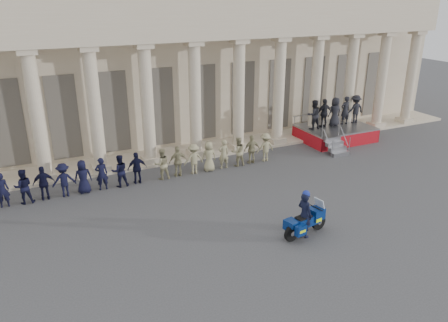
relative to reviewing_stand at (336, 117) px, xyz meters
The scene contains 6 objects.
ground 12.61m from the reviewing_stand, 144.68° to the right, with size 90.00×90.00×0.00m, color #3B3B3D.
building 13.05m from the reviewing_stand, 143.73° to the left, with size 40.00×12.50×9.00m.
officer_rank 14.53m from the reviewing_stand, behind, with size 18.70×0.59×1.57m.
reviewing_stand is the anchor object (origin of this frame).
motorcycle 12.08m from the reviewing_stand, 133.55° to the right, with size 2.06×0.98×1.33m.
rider 12.16m from the reviewing_stand, 133.86° to the right, with size 0.54×0.72×1.87m.
Camera 1 is at (-7.02, -13.21, 8.55)m, focal length 35.00 mm.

